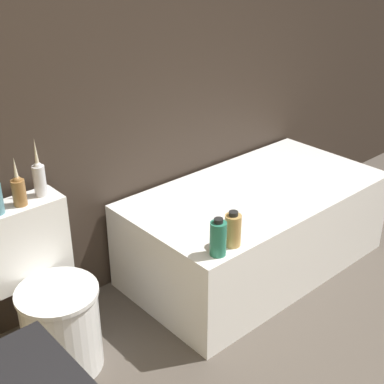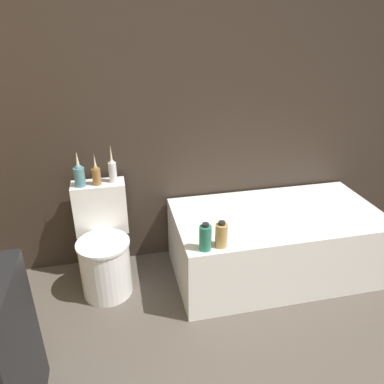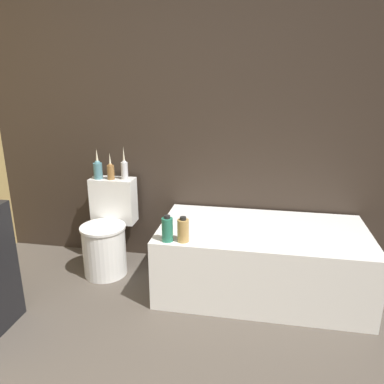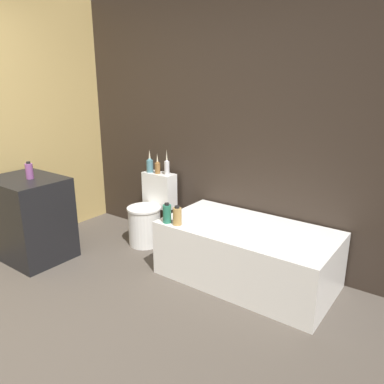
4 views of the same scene
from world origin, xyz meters
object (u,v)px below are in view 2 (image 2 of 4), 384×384
Objects in this scene: bathtub at (275,242)px; vase_gold at (79,174)px; shampoo_bottle_tall at (205,238)px; toilet at (104,248)px; shampoo_bottle_short at (221,235)px; vase_silver at (96,174)px; vase_bronze at (112,170)px.

vase_gold is (-1.37, 0.26, 0.57)m from bathtub.
vase_gold reaches higher than shampoo_bottle_tall.
shampoo_bottle_tall is (-0.63, -0.33, 0.34)m from bathtub.
vase_gold is at bearing 126.29° from toilet.
shampoo_bottle_short is at bearing -34.48° from vase_gold.
shampoo_bottle_tall is at bearing -173.55° from shampoo_bottle_short.
bathtub is 6.78× the size of vase_silver.
bathtub is 0.79m from shampoo_bottle_tall.
vase_gold is at bearing -179.51° from vase_silver.
vase_bronze is (0.22, 0.03, 0.00)m from vase_gold.
vase_silver is at bearing 90.00° from toilet.
shampoo_bottle_tall reaches higher than bathtub.
vase_gold reaches higher than toilet.
vase_silver is 0.12m from vase_bronze.
vase_bronze is at bearing 6.60° from vase_gold.
shampoo_bottle_short is (0.73, -0.58, -0.23)m from vase_silver.
toilet is at bearing 149.73° from shampoo_bottle_short.
vase_bronze reaches higher than bathtub.
vase_silver reaches higher than bathtub.
vase_silver is 0.89m from shampoo_bottle_tall.
toilet is 4.27× the size of shampoo_bottle_short.
vase_bronze is 0.90m from shampoo_bottle_short.
vase_gold is at bearing 169.34° from bathtub.
vase_bronze is 0.84m from shampoo_bottle_tall.
vase_bronze is at bearing 166.11° from bathtub.
shampoo_bottle_tall is at bearing -152.32° from bathtub.
vase_silver is 1.27× the size of shampoo_bottle_short.
vase_bronze is 1.55× the size of shampoo_bottle_short.
bathtub is 8.23× the size of shampoo_bottle_tall.
vase_silver is at bearing 0.49° from vase_gold.
vase_silver is (-0.00, 0.15, 0.50)m from toilet.
shampoo_bottle_short is (0.84, -0.58, -0.24)m from vase_gold.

